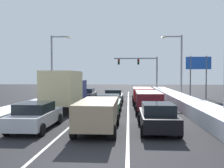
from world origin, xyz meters
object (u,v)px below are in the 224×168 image
Objects in this scene: suv_red_right_lane_third at (143,94)px; roadside_sign_right at (198,68)px; sedan_gray_center_lane_third at (114,96)px; box_truck_left_lane_second at (65,88)px; suv_tan_center_lane_nearest at (98,113)px; sedan_green_center_lane_second at (108,104)px; street_lamp_right_near at (220,43)px; street_lamp_right_mid at (178,61)px; sedan_silver_left_lane_nearest at (36,116)px; traffic_light_gantry at (143,67)px; suv_maroon_right_lane_second at (148,100)px; sedan_black_right_lane_nearest at (158,117)px; street_lamp_left_mid at (55,61)px; sedan_charcoal_left_lane_third at (87,95)px.

suv_red_right_lane_third is 0.89× the size of roadside_sign_right.
box_truck_left_lane_second reaches higher than sedan_gray_center_lane_third.
sedan_green_center_lane_second is at bearing 89.47° from suv_tan_center_lane_nearest.
street_lamp_right_near is 1.54× the size of roadside_sign_right.
street_lamp_right_near is at bearing -90.83° from street_lamp_right_mid.
suv_red_right_lane_third is at bearing 76.88° from suv_tan_center_lane_nearest.
street_lamp_right_mid is at bearing 41.71° from suv_red_right_lane_third.
sedan_gray_center_lane_third and sedan_silver_left_lane_nearest have the same top height.
street_lamp_right_near is at bearing -53.82° from sedan_gray_center_lane_third.
sedan_green_center_lane_second and sedan_gray_center_lane_third have the same top height.
traffic_light_gantry reaches higher than sedan_gray_center_lane_third.
sedan_black_right_lane_nearest is at bearing -90.11° from suv_maroon_right_lane_second.
street_lamp_left_mid is at bearing 111.59° from box_truck_left_lane_second.
sedan_charcoal_left_lane_third is (-6.49, 15.12, 0.00)m from sedan_black_right_lane_nearest.
suv_tan_center_lane_nearest is at bearing -118.63° from roadside_sign_right.
street_lamp_right_mid is at bearing -147.00° from roadside_sign_right.
suv_maroon_right_lane_second is 6.25m from suv_red_right_lane_third.
suv_maroon_right_lane_second is 7.01m from box_truck_left_lane_second.
sedan_green_center_lane_second is 13.99m from street_lamp_left_mid.
roadside_sign_right reaches higher than suv_maroon_right_lane_second.
box_truck_left_lane_second reaches higher than suv_red_right_lane_third.
roadside_sign_right is (3.12, 16.33, -1.02)m from street_lamp_right_near.
roadside_sign_right is (2.91, 1.89, -0.71)m from street_lamp_right_mid.
sedan_green_center_lane_second is 1.00× the size of sedan_gray_center_lane_third.
sedan_black_right_lane_nearest is 0.62× the size of box_truck_left_lane_second.
traffic_light_gantry is at bearing 47.57° from street_lamp_left_mid.
street_lamp_right_near is 16.65m from roadside_sign_right.
sedan_charcoal_left_lane_third is at bearing 101.90° from suv_tan_center_lane_nearest.
suv_red_right_lane_third is at bearing -93.61° from traffic_light_gantry.
sedan_black_right_lane_nearest is 13.09m from suv_red_right_lane_third.
traffic_light_gantry is at bearing 76.31° from sedan_gray_center_lane_third.
suv_red_right_lane_third is 13.82m from suv_tan_center_lane_nearest.
sedan_green_center_lane_second is at bearing -99.81° from traffic_light_gantry.
street_lamp_right_near is at bearing -83.10° from traffic_light_gantry.
street_lamp_right_mid is 1.43× the size of roadside_sign_right.
suv_tan_center_lane_nearest reaches higher than sedan_silver_left_lane_nearest.
box_truck_left_lane_second is 0.91× the size of street_lamp_left_mid.
box_truck_left_lane_second reaches higher than sedan_black_right_lane_nearest.
suv_tan_center_lane_nearest is at bearing -90.26° from sedan_gray_center_lane_third.
suv_maroon_right_lane_second is (0.01, 6.84, 0.25)m from sedan_black_right_lane_nearest.
street_lamp_right_near is at bearing -23.19° from sedan_green_center_lane_second.
street_lamp_right_near reaches higher than box_truck_left_lane_second.
sedan_gray_center_lane_third and sedan_charcoal_left_lane_third have the same top height.
sedan_gray_center_lane_third is at bearing -28.13° from street_lamp_left_mid.
sedan_green_center_lane_second is 0.60× the size of traffic_light_gantry.
suv_maroon_right_lane_second reaches higher than sedan_gray_center_lane_third.
street_lamp_right_near is at bearing -43.37° from street_lamp_left_mid.
roadside_sign_right reaches higher than suv_red_right_lane_third.
suv_tan_center_lane_nearest is 1.09× the size of sedan_silver_left_lane_nearest.
sedan_black_right_lane_nearest is 0.92× the size of suv_tan_center_lane_nearest.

